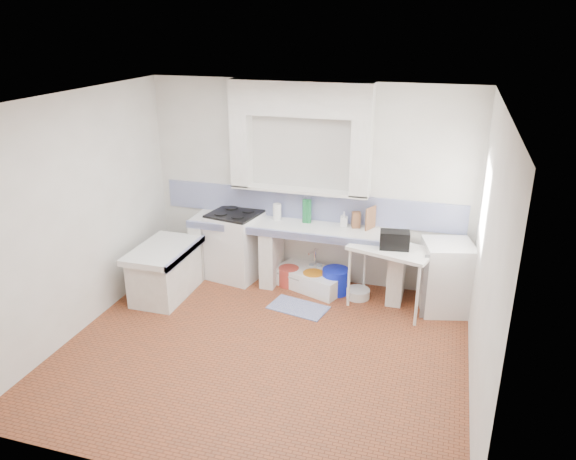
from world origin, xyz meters
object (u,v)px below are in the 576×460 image
(sink, at_px, (311,279))
(side_table, at_px, (390,278))
(fridge, at_px, (446,277))
(stove, at_px, (236,246))

(sink, height_order, side_table, side_table)
(sink, xyz_separation_m, fridge, (1.80, -0.12, 0.34))
(stove, height_order, side_table, stove)
(side_table, bearing_deg, fridge, 29.89)
(sink, bearing_deg, fridge, 17.30)
(stove, xyz_separation_m, side_table, (2.24, -0.32, -0.05))
(sink, relative_size, fridge, 1.05)
(side_table, relative_size, fridge, 1.11)
(stove, bearing_deg, sink, 9.04)
(stove, height_order, sink, stove)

